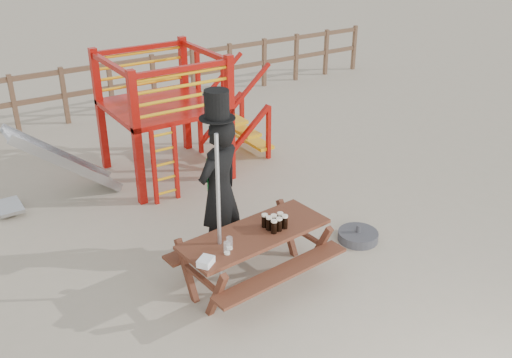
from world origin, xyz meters
name	(u,v)px	position (x,y,z in m)	size (l,w,h in m)	color
ground	(278,279)	(0.00, 0.00, 0.00)	(60.00, 60.00, 0.00)	tan
back_fence	(87,86)	(0.00, 7.00, 0.74)	(15.09, 0.09, 1.20)	brown
playground_fort	(160,115)	(0.12, 3.58, 1.07)	(4.71, 1.84, 2.10)	#AB110B
picnic_table	(255,251)	(-0.27, 0.12, 0.45)	(1.94, 1.43, 0.71)	brown
man_with_hat	(219,188)	(-0.33, 0.83, 1.02)	(0.82, 0.69, 2.27)	black
metal_pole	(219,219)	(-0.74, 0.13, 1.02)	(0.04, 0.04, 2.04)	#B2B2B7
parasol_base	(358,236)	(1.45, 0.15, 0.07)	(0.55, 0.55, 0.23)	#393A3F
paper_bag	(206,262)	(-1.07, -0.16, 0.75)	(0.18, 0.14, 0.08)	white
stout_pints	(275,222)	(-0.02, 0.06, 0.79)	(0.26, 0.25, 0.17)	black
empty_glasses	(228,246)	(-0.74, -0.06, 0.78)	(0.15, 0.14, 0.15)	silver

